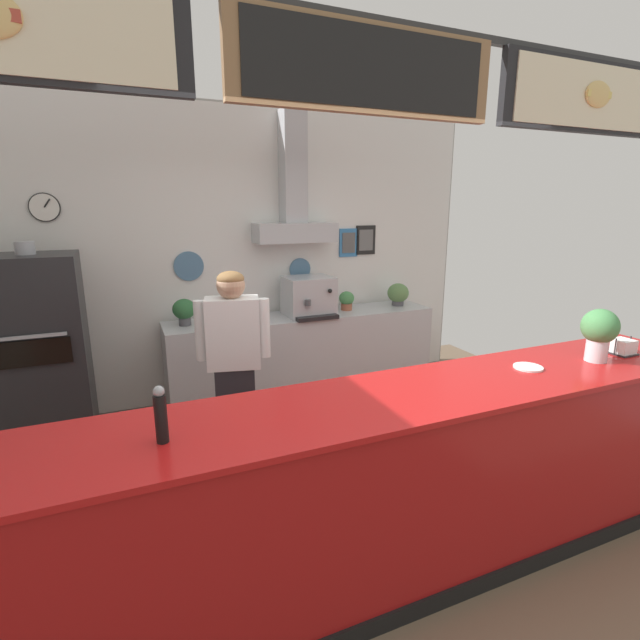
{
  "coord_description": "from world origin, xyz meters",
  "views": [
    {
      "loc": [
        -1.23,
        -2.18,
        2.03
      ],
      "look_at": [
        0.07,
        0.84,
        1.22
      ],
      "focal_mm": 26.13,
      "sensor_mm": 36.0,
      "label": 1
    }
  ],
  "objects": [
    {
      "name": "condiment_plate",
      "position": [
        0.97,
        -0.24,
        1.08
      ],
      "size": [
        0.17,
        0.17,
        0.01
      ],
      "color": "white",
      "rests_on": "service_counter"
    },
    {
      "name": "potted_sage",
      "position": [
        1.01,
        2.3,
        1.02
      ],
      "size": [
        0.17,
        0.17,
        0.21
      ],
      "color": "#9E563D",
      "rests_on": "back_prep_counter"
    },
    {
      "name": "basil_vase",
      "position": [
        1.46,
        -0.31,
        1.26
      ],
      "size": [
        0.22,
        0.22,
        0.33
      ],
      "color": "silver",
      "rests_on": "service_counter"
    },
    {
      "name": "back_prep_counter",
      "position": [
        0.5,
        2.27,
        0.45
      ],
      "size": [
        2.86,
        0.56,
        0.91
      ],
      "color": "#B7BABF",
      "rests_on": "ground_plane"
    },
    {
      "name": "napkin_holder",
      "position": [
        1.75,
        -0.28,
        1.12
      ],
      "size": [
        0.15,
        0.14,
        0.11
      ],
      "color": "#262628",
      "rests_on": "service_counter"
    },
    {
      "name": "potted_thyme",
      "position": [
        -0.71,
        2.3,
        1.06
      ],
      "size": [
        0.22,
        0.22,
        0.26
      ],
      "color": "#4C4C51",
      "rests_on": "back_prep_counter"
    },
    {
      "name": "ground_plane",
      "position": [
        0.0,
        0.0,
        0.0
      ],
      "size": [
        6.41,
        6.41,
        0.0
      ],
      "primitive_type": "plane",
      "color": "brown"
    },
    {
      "name": "potted_oregano",
      "position": [
        1.66,
        2.28,
        1.05
      ],
      "size": [
        0.24,
        0.24,
        0.26
      ],
      "color": "#4C4C51",
      "rests_on": "back_prep_counter"
    },
    {
      "name": "back_wall_assembly",
      "position": [
        0.02,
        2.51,
        1.6
      ],
      "size": [
        5.15,
        2.73,
        3.01
      ],
      "color": "#9E9E99",
      "rests_on": "ground_plane"
    },
    {
      "name": "pepper_grinder",
      "position": [
        -1.14,
        -0.32,
        1.2
      ],
      "size": [
        0.05,
        0.05,
        0.25
      ],
      "color": "black",
      "rests_on": "service_counter"
    },
    {
      "name": "shop_worker",
      "position": [
        -0.51,
        1.12,
        0.86
      ],
      "size": [
        0.54,
        0.3,
        1.57
      ],
      "rotation": [
        0.0,
        0.0,
        2.91
      ],
      "color": "#232328",
      "rests_on": "ground_plane"
    },
    {
      "name": "pizza_oven",
      "position": [
        -1.89,
        2.01,
        0.83
      ],
      "size": [
        0.69,
        0.67,
        1.76
      ],
      "color": "#232326",
      "rests_on": "ground_plane"
    },
    {
      "name": "espresso_machine",
      "position": [
        0.54,
        2.24,
        1.11
      ],
      "size": [
        0.49,
        0.5,
        0.4
      ],
      "color": "#B7BABF",
      "rests_on": "back_prep_counter"
    },
    {
      "name": "service_counter",
      "position": [
        0.0,
        -0.28,
        0.54
      ],
      "size": [
        4.43,
        0.69,
        1.08
      ],
      "color": "maroon",
      "rests_on": "ground_plane"
    }
  ]
}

